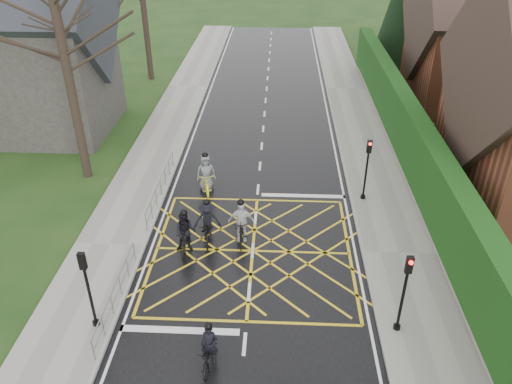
# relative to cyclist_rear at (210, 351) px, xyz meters

# --- Properties ---
(ground) EXTENTS (120.00, 120.00, 0.00)m
(ground) POSITION_rel_cyclist_rear_xyz_m (1.03, 5.81, -0.54)
(ground) COLOR #163210
(ground) RESTS_ON ground
(road) EXTENTS (9.00, 80.00, 0.01)m
(road) POSITION_rel_cyclist_rear_xyz_m (1.03, 5.81, -0.53)
(road) COLOR black
(road) RESTS_ON ground
(sidewalk_right) EXTENTS (3.00, 80.00, 0.15)m
(sidewalk_right) POSITION_rel_cyclist_rear_xyz_m (7.03, 5.81, -0.46)
(sidewalk_right) COLOR gray
(sidewalk_right) RESTS_ON ground
(sidewalk_left) EXTENTS (3.00, 80.00, 0.15)m
(sidewalk_left) POSITION_rel_cyclist_rear_xyz_m (-4.97, 5.81, -0.46)
(sidewalk_left) COLOR gray
(sidewalk_left) RESTS_ON ground
(stone_wall) EXTENTS (0.50, 38.00, 0.70)m
(stone_wall) POSITION_rel_cyclist_rear_xyz_m (8.78, 11.81, -0.19)
(stone_wall) COLOR slate
(stone_wall) RESTS_ON ground
(hedge) EXTENTS (0.90, 38.00, 2.80)m
(hedge) POSITION_rel_cyclist_rear_xyz_m (8.78, 11.81, 1.56)
(hedge) COLOR #10350E
(hedge) RESTS_ON stone_wall
(house_far) EXTENTS (9.80, 8.80, 10.30)m
(house_far) POSITION_rel_cyclist_rear_xyz_m (15.78, 23.81, 3.82)
(house_far) COLOR brown
(house_far) RESTS_ON ground
(conifer) EXTENTS (4.60, 4.60, 10.00)m
(conifer) POSITION_rel_cyclist_rear_xyz_m (11.78, 31.81, 4.46)
(conifer) COLOR black
(conifer) RESTS_ON ground
(church) EXTENTS (8.80, 7.80, 11.00)m
(church) POSITION_rel_cyclist_rear_xyz_m (-12.50, 17.81, 4.39)
(church) COLOR #2D2B28
(church) RESTS_ON ground
(tree_near) EXTENTS (9.24, 9.24, 11.44)m
(tree_near) POSITION_rel_cyclist_rear_xyz_m (-7.97, 11.81, 7.37)
(tree_near) COLOR black
(tree_near) RESTS_ON ground
(railing_south) EXTENTS (0.05, 5.04, 1.03)m
(railing_south) POSITION_rel_cyclist_rear_xyz_m (-3.62, 2.31, 0.24)
(railing_south) COLOR slate
(railing_south) RESTS_ON ground
(railing_north) EXTENTS (0.05, 6.04, 1.03)m
(railing_north) POSITION_rel_cyclist_rear_xyz_m (-3.62, 9.81, 0.25)
(railing_north) COLOR slate
(railing_north) RESTS_ON ground
(traffic_light_ne) EXTENTS (0.24, 0.31, 3.21)m
(traffic_light_ne) POSITION_rel_cyclist_rear_xyz_m (6.13, 10.00, 1.12)
(traffic_light_ne) COLOR black
(traffic_light_ne) RESTS_ON ground
(traffic_light_se) EXTENTS (0.24, 0.31, 3.21)m
(traffic_light_se) POSITION_rel_cyclist_rear_xyz_m (6.13, 1.60, 1.12)
(traffic_light_se) COLOR black
(traffic_light_se) RESTS_ON ground
(traffic_light_sw) EXTENTS (0.24, 0.31, 3.21)m
(traffic_light_sw) POSITION_rel_cyclist_rear_xyz_m (-4.07, 1.31, 1.12)
(traffic_light_sw) COLOR black
(traffic_light_sw) RESTS_ON ground
(cyclist_rear) EXTENTS (0.69, 1.74, 1.66)m
(cyclist_rear) POSITION_rel_cyclist_rear_xyz_m (0.00, 0.00, 0.00)
(cyclist_rear) COLOR black
(cyclist_rear) RESTS_ON ground
(cyclist_back) EXTENTS (0.92, 2.03, 2.01)m
(cyclist_back) POSITION_rel_cyclist_rear_xyz_m (-1.70, 5.68, 0.22)
(cyclist_back) COLOR black
(cyclist_back) RESTS_ON ground
(cyclist_mid) EXTENTS (1.25, 2.10, 1.97)m
(cyclist_mid) POSITION_rel_cyclist_rear_xyz_m (-0.93, 6.56, 0.18)
(cyclist_mid) COLOR black
(cyclist_mid) RESTS_ON ground
(cyclist_front) EXTENTS (1.12, 2.06, 2.03)m
(cyclist_front) POSITION_rel_cyclist_rear_xyz_m (0.50, 6.53, 0.21)
(cyclist_front) COLOR black
(cyclist_front) RESTS_ON ground
(cyclist_lead) EXTENTS (1.24, 2.25, 2.07)m
(cyclist_lead) POSITION_rel_cyclist_rear_xyz_m (-1.53, 10.66, 0.18)
(cyclist_lead) COLOR yellow
(cyclist_lead) RESTS_ON ground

